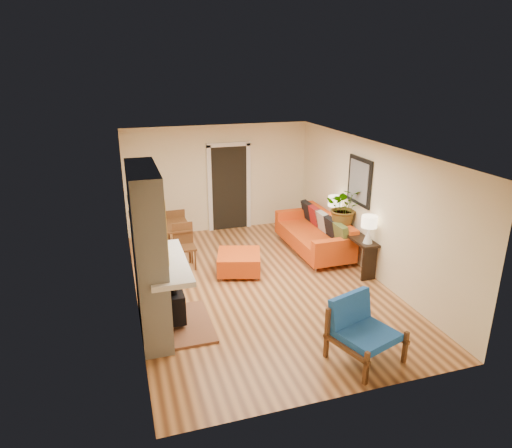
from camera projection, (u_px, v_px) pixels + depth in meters
The scene contains 10 objects.
room_shell at pixel (250, 185), 10.77m from camera, with size 6.50×6.50×6.50m.
fireplace at pixel (152, 257), 6.76m from camera, with size 1.09×1.68×2.60m.
sofa at pixel (317, 234), 10.11m from camera, with size 0.99×2.27×0.89m.
ottoman at pixel (239, 262), 9.04m from camera, with size 1.03×1.03×0.42m.
blue_chair at pixel (360, 326), 6.39m from camera, with size 1.07×1.06×0.89m.
dining_table at pixel (176, 230), 9.71m from camera, with size 0.72×1.70×0.91m.
console_table at pixel (349, 237), 9.40m from camera, with size 0.34×1.85×0.72m.
lamp_near at pixel (369, 226), 8.58m from camera, with size 0.30×0.30×0.54m.
lamp_far at pixel (335, 205), 9.86m from camera, with size 0.30×0.30×0.54m.
houseplant at pixel (345, 207), 9.41m from camera, with size 0.78×0.67×0.86m, color #1E5919.
Camera 1 is at (-2.38, -7.39, 3.96)m, focal length 32.00 mm.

